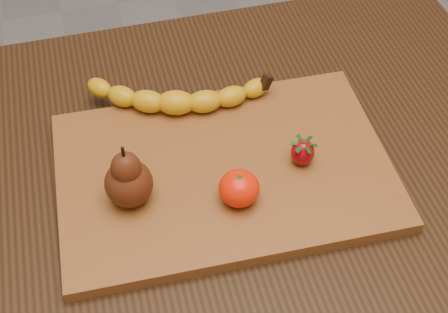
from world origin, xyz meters
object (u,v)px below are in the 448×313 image
object	(u,v)px
table	(209,209)
pear	(127,175)
cutting_board	(224,171)
mandarin	(239,188)

from	to	relation	value
table	pear	world-z (taller)	pear
cutting_board	mandarin	xyz separation A→B (m)	(0.00, -0.06, 0.03)
table	mandarin	distance (m)	0.16
table	cutting_board	xyz separation A→B (m)	(0.02, -0.02, 0.11)
pear	mandarin	world-z (taller)	pear
cutting_board	mandarin	world-z (taller)	mandarin
table	mandarin	bearing A→B (deg)	-74.29
cutting_board	pear	distance (m)	0.14
table	pear	distance (m)	0.20
mandarin	cutting_board	bearing A→B (deg)	94.16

